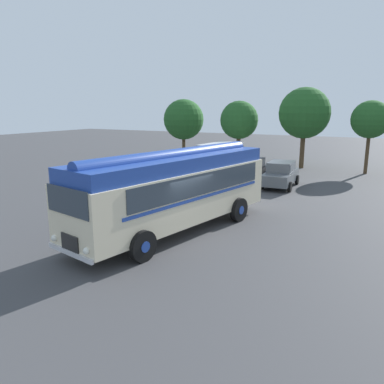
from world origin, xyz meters
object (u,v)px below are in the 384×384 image
(car_mid_left, at_px, (281,174))
(box_van, at_px, (216,160))
(car_near_left, at_px, (250,170))
(vintage_bus, at_px, (175,187))

(car_mid_left, bearing_deg, box_van, 169.47)
(car_near_left, bearing_deg, car_mid_left, -14.45)
(car_near_left, bearing_deg, vintage_bus, -85.91)
(vintage_bus, height_order, car_mid_left, vintage_bus)
(car_near_left, distance_m, car_mid_left, 2.43)
(vintage_bus, height_order, car_near_left, vintage_bus)
(box_van, bearing_deg, car_mid_left, -10.53)
(car_near_left, xyz_separation_m, car_mid_left, (2.36, -0.61, 0.00))
(vintage_bus, distance_m, car_mid_left, 11.33)
(car_mid_left, relative_size, box_van, 0.73)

